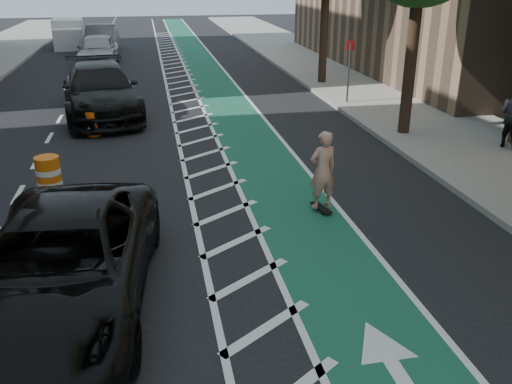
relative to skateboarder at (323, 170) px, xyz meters
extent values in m
plane|color=black|center=(-3.57, -2.52, -0.96)|extent=(120.00, 120.00, 0.00)
cube|color=#164F3A|center=(-0.57, 7.48, -0.95)|extent=(2.00, 90.00, 0.01)
cube|color=silver|center=(-2.07, 7.48, -0.95)|extent=(1.40, 90.00, 0.01)
cube|color=gray|center=(5.93, 7.48, -0.88)|extent=(5.00, 90.00, 0.15)
cube|color=gray|center=(3.48, 7.48, -0.88)|extent=(0.12, 90.00, 0.16)
cylinder|color=#382619|center=(4.33, 5.48, 1.24)|extent=(0.36, 0.36, 4.40)
cylinder|color=#382619|center=(4.33, 13.48, 1.24)|extent=(0.36, 0.36, 4.40)
cylinder|color=#4C4C4C|center=(4.03, 9.48, 0.24)|extent=(0.08, 0.08, 2.40)
cube|color=red|center=(4.03, 9.48, 1.34)|extent=(0.35, 0.02, 0.35)
cube|color=black|center=(0.00, 0.00, -0.88)|extent=(0.33, 0.71, 0.03)
cylinder|color=black|center=(-0.12, 0.21, -0.93)|extent=(0.04, 0.06, 0.05)
cylinder|color=black|center=(0.02, 0.24, -0.93)|extent=(0.04, 0.06, 0.05)
cylinder|color=black|center=(-0.02, -0.24, -0.93)|extent=(0.04, 0.06, 0.05)
cylinder|color=black|center=(0.12, -0.21, -0.93)|extent=(0.04, 0.06, 0.05)
imported|color=tan|center=(0.00, 0.00, 0.00)|extent=(0.70, 0.54, 1.73)
imported|color=black|center=(-5.03, -2.82, -0.18)|extent=(3.12, 5.85, 1.56)
imported|color=black|center=(-5.28, 9.71, -0.05)|extent=(3.38, 6.57, 1.82)
imported|color=#A6A7AC|center=(-6.21, 21.41, -0.10)|extent=(2.24, 5.10, 1.71)
imported|color=#5A5A5F|center=(-6.37, 26.97, -0.10)|extent=(2.05, 5.28, 1.71)
cube|color=white|center=(-8.82, 30.54, -0.04)|extent=(2.27, 3.11, 1.84)
cube|color=white|center=(-8.63, 28.34, -0.27)|extent=(1.96, 1.63, 1.38)
cylinder|color=black|center=(-9.42, 27.90, -0.64)|extent=(0.29, 0.66, 0.64)
cylinder|color=black|center=(-7.77, 28.05, -0.64)|extent=(0.29, 0.66, 0.64)
cylinder|color=black|center=(-9.71, 31.19, -0.64)|extent=(0.29, 0.66, 0.64)
cylinder|color=black|center=(-8.07, 31.34, -0.64)|extent=(0.29, 0.66, 0.64)
cylinder|color=orange|center=(-5.97, 2.05, -0.48)|extent=(0.56, 0.56, 0.96)
cylinder|color=silver|center=(-5.97, 2.05, -0.64)|extent=(0.57, 0.57, 0.13)
cylinder|color=silver|center=(-5.97, 2.05, -0.34)|extent=(0.57, 0.57, 0.13)
cylinder|color=black|center=(-5.97, 2.05, -0.94)|extent=(0.71, 0.71, 0.04)
cylinder|color=#FF530D|center=(-5.37, 6.98, -0.55)|extent=(0.48, 0.48, 0.83)
cylinder|color=silver|center=(-5.37, 6.98, -0.68)|extent=(0.49, 0.49, 0.11)
cylinder|color=silver|center=(-5.37, 6.98, -0.43)|extent=(0.49, 0.49, 0.11)
cylinder|color=black|center=(-5.37, 6.98, -0.94)|extent=(0.61, 0.61, 0.04)
cylinder|color=#EE520C|center=(-5.97, 11.98, -0.56)|extent=(0.46, 0.46, 0.79)
cylinder|color=silver|center=(-5.97, 11.98, -0.69)|extent=(0.47, 0.47, 0.11)
cylinder|color=silver|center=(-5.97, 11.98, -0.45)|extent=(0.47, 0.47, 0.11)
cylinder|color=black|center=(-5.97, 11.98, -0.94)|extent=(0.58, 0.58, 0.04)
camera|label=1|loc=(-3.50, -10.44, 3.96)|focal=38.00mm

